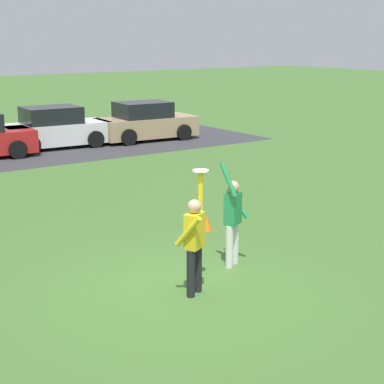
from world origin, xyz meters
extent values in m
plane|color=#426B2D|center=(0.00, 0.00, 0.00)|extent=(120.00, 120.00, 0.00)
cylinder|color=black|center=(-0.10, -0.42, 0.41)|extent=(0.14, 0.14, 0.82)
cylinder|color=black|center=(0.13, -0.30, 0.41)|extent=(0.14, 0.14, 0.82)
cube|color=gold|center=(0.02, -0.36, 1.12)|extent=(0.42, 0.36, 0.60)
sphere|color=tan|center=(0.02, -0.36, 1.53)|extent=(0.23, 0.23, 0.23)
cylinder|color=gold|center=(-0.18, -0.46, 1.17)|extent=(0.27, 0.46, 0.59)
cylinder|color=gold|center=(0.22, -0.26, 1.75)|extent=(0.09, 0.09, 0.66)
cylinder|color=silver|center=(1.53, 0.42, 0.41)|extent=(0.14, 0.14, 0.82)
cylinder|color=silver|center=(1.29, 0.30, 0.41)|extent=(0.14, 0.14, 0.82)
cube|color=#238447|center=(1.41, 0.36, 1.12)|extent=(0.42, 0.36, 0.60)
sphere|color=tan|center=(1.41, 0.36, 1.53)|extent=(0.23, 0.23, 0.23)
cylinder|color=#238447|center=(1.61, 0.46, 1.17)|extent=(0.27, 0.46, 0.59)
cylinder|color=#238447|center=(1.21, 0.25, 1.72)|extent=(0.22, 0.33, 0.65)
cylinder|color=white|center=(0.22, -0.26, 2.09)|extent=(0.27, 0.27, 0.02)
cylinder|color=black|center=(2.13, 14.98, 0.33)|extent=(0.67, 0.26, 0.66)
cylinder|color=black|center=(2.01, 13.16, 0.33)|extent=(0.67, 0.26, 0.66)
cube|color=white|center=(4.11, 14.65, 0.55)|extent=(4.21, 2.06, 0.80)
cube|color=black|center=(3.96, 14.66, 1.27)|extent=(2.20, 1.77, 0.64)
cylinder|color=black|center=(5.44, 15.48, 0.33)|extent=(0.67, 0.26, 0.66)
cylinder|color=black|center=(5.32, 13.66, 0.33)|extent=(0.67, 0.26, 0.66)
cylinder|color=black|center=(2.90, 15.64, 0.33)|extent=(0.67, 0.26, 0.66)
cylinder|color=black|center=(2.79, 13.82, 0.33)|extent=(0.67, 0.26, 0.66)
cube|color=tan|center=(7.94, 14.17, 0.55)|extent=(4.21, 2.06, 0.80)
cube|color=black|center=(7.79, 14.18, 1.27)|extent=(2.20, 1.77, 0.64)
cylinder|color=black|center=(9.27, 15.00, 0.33)|extent=(0.67, 0.26, 0.66)
cylinder|color=black|center=(9.15, 13.18, 0.33)|extent=(0.67, 0.26, 0.66)
cylinder|color=black|center=(6.73, 15.16, 0.33)|extent=(0.67, 0.26, 0.66)
cylinder|color=black|center=(6.62, 13.34, 0.33)|extent=(0.67, 0.26, 0.66)
cone|color=orange|center=(2.37, 2.46, 0.16)|extent=(0.26, 0.26, 0.32)
camera|label=1|loc=(-5.86, -8.57, 4.26)|focal=59.86mm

